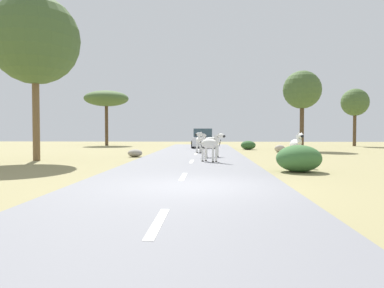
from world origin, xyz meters
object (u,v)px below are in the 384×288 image
(zebra_2, at_px, (210,142))
(bush_2, at_px, (299,158))
(zebra_1, at_px, (296,145))
(tree_1, at_px, (302,90))
(rock_1, at_px, (135,153))
(tree_2, at_px, (355,103))
(zebra_3, at_px, (211,144))
(zebra_0, at_px, (199,141))
(tree_3, at_px, (106,99))
(bush_0, at_px, (248,145))
(car_0, at_px, (203,139))
(rock_0, at_px, (280,149))
(tree_0, at_px, (35,40))

(zebra_2, height_order, bush_2, zebra_2)
(zebra_1, xyz_separation_m, tree_1, (3.71, 13.61, 3.97))
(rock_1, bearing_deg, tree_1, 34.88)
(zebra_1, relative_size, tree_2, 0.27)
(zebra_2, xyz_separation_m, rock_1, (-4.50, 0.57, -0.70))
(zebra_1, relative_size, tree_1, 0.25)
(zebra_3, relative_size, bush_2, 0.85)
(zebra_0, xyz_separation_m, zebra_1, (4.57, -8.86, 0.02))
(zebra_1, bearing_deg, tree_3, -60.62)
(zebra_1, distance_m, tree_2, 25.20)
(rock_1, bearing_deg, bush_0, 49.78)
(tree_1, height_order, rock_1, tree_1)
(zebra_1, height_order, bush_2, zebra_1)
(tree_3, xyz_separation_m, bush_0, (14.61, -8.98, -4.76))
(zebra_3, height_order, car_0, car_0)
(tree_1, distance_m, rock_0, 6.17)
(zebra_1, relative_size, bush_2, 0.95)
(zebra_3, bearing_deg, car_0, -139.27)
(rock_1, bearing_deg, zebra_3, -40.71)
(tree_0, bearing_deg, tree_1, 34.64)
(zebra_3, height_order, tree_2, tree_2)
(bush_2, xyz_separation_m, rock_0, (1.79, 12.82, -0.23))
(car_0, distance_m, bush_0, 4.62)
(bush_2, bearing_deg, car_0, 101.24)
(tree_2, relative_size, rock_1, 6.91)
(zebra_3, relative_size, rock_0, 1.89)
(zebra_0, relative_size, tree_1, 0.23)
(tree_0, distance_m, tree_3, 21.38)
(zebra_2, height_order, tree_3, tree_3)
(tree_0, height_order, bush_2, tree_0)
(zebra_0, distance_m, zebra_2, 4.25)
(bush_2, bearing_deg, zebra_3, 130.27)
(bush_0, bearing_deg, tree_0, -135.15)
(zebra_0, bearing_deg, bush_2, 103.30)
(zebra_1, height_order, tree_3, tree_3)
(zebra_2, distance_m, tree_3, 22.29)
(rock_1, bearing_deg, rock_0, 27.72)
(zebra_3, distance_m, tree_2, 26.02)
(zebra_1, distance_m, bush_0, 14.45)
(zebra_0, distance_m, tree_2, 21.09)
(tree_0, bearing_deg, car_0, 60.16)
(rock_0, bearing_deg, zebra_1, -97.17)
(zebra_2, xyz_separation_m, car_0, (-0.57, 12.29, -0.09))
(zebra_1, xyz_separation_m, car_0, (-4.37, 16.96, -0.06))
(tree_3, height_order, rock_0, tree_3)
(rock_1, bearing_deg, zebra_0, 44.07)
(zebra_3, bearing_deg, tree_1, -172.87)
(tree_2, bearing_deg, tree_0, -140.34)
(car_0, relative_size, tree_3, 0.72)
(car_0, bearing_deg, tree_2, 19.15)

